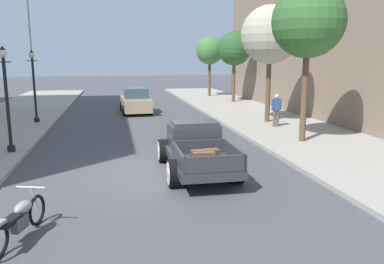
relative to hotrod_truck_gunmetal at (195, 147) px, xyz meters
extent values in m
plane|color=#47474C|center=(-1.27, -0.07, -0.75)|extent=(140.00, 140.00, 0.00)
cube|color=#9E998E|center=(5.98, -0.07, -0.68)|extent=(5.50, 64.00, 0.15)
cube|color=#333338|center=(0.00, -0.24, -0.21)|extent=(1.83, 4.93, 0.24)
cube|color=#333338|center=(0.00, 0.11, 0.31)|extent=(1.58, 1.12, 0.80)
cube|color=#333338|center=(0.00, 0.06, 0.77)|extent=(1.45, 0.96, 0.12)
cube|color=#3D4C5B|center=(0.01, 0.68, 0.47)|extent=(1.33, 0.06, 0.44)
cube|color=#333338|center=(0.02, 1.41, 0.17)|extent=(1.34, 1.52, 0.52)
cube|color=silver|center=(0.04, 2.21, 0.15)|extent=(0.68, 0.11, 0.47)
cube|color=#333338|center=(-0.02, -1.64, -0.07)|extent=(1.72, 2.13, 0.04)
cube|color=#333338|center=(-0.83, -1.63, 0.15)|extent=(0.11, 2.10, 0.44)
cube|color=#333338|center=(0.79, -1.66, 0.15)|extent=(0.11, 2.10, 0.44)
cube|color=#333338|center=(-0.04, -2.65, 0.15)|extent=(1.62, 0.10, 0.44)
cube|color=#333338|center=(-0.01, -0.63, 0.15)|extent=(1.62, 0.10, 0.44)
cylinder|color=black|center=(-0.88, 1.12, -0.35)|extent=(0.37, 0.81, 0.80)
cylinder|color=silver|center=(-1.06, 1.12, -0.35)|extent=(0.02, 0.66, 0.66)
cylinder|color=silver|center=(-1.07, 1.12, -0.35)|extent=(0.02, 0.24, 0.24)
cylinder|color=black|center=(0.92, 1.09, -0.35)|extent=(0.37, 0.81, 0.80)
cylinder|color=silver|center=(1.10, 1.09, -0.35)|extent=(0.02, 0.66, 0.66)
cylinder|color=silver|center=(1.11, 1.09, -0.35)|extent=(0.02, 0.24, 0.24)
cylinder|color=black|center=(-0.92, -1.58, -0.35)|extent=(0.37, 0.81, 0.80)
cylinder|color=silver|center=(-1.10, -1.57, -0.35)|extent=(0.02, 0.66, 0.66)
cylinder|color=silver|center=(-1.11, -1.57, -0.35)|extent=(0.02, 0.24, 0.24)
cylinder|color=black|center=(0.88, -1.60, -0.35)|extent=(0.37, 0.81, 0.80)
cylinder|color=silver|center=(1.06, -1.61, -0.35)|extent=(0.02, 0.66, 0.66)
cylinder|color=silver|center=(1.07, -1.61, -0.35)|extent=(0.02, 0.24, 0.24)
cube|color=brown|center=(-0.21, -1.99, 0.15)|extent=(0.61, 0.45, 0.40)
cube|color=#3D2D1E|center=(-0.21, -1.99, 0.15)|extent=(0.62, 0.06, 0.42)
cube|color=brown|center=(0.20, -1.35, 0.09)|extent=(0.47, 0.36, 0.28)
torus|color=black|center=(-4.24, -3.47, -0.42)|extent=(0.26, 0.66, 0.67)
cube|color=#4C4C51|center=(-4.46, -4.21, -0.37)|extent=(0.36, 0.49, 0.28)
ellipsoid|color=gray|center=(-4.39, -3.97, -0.14)|extent=(0.40, 0.57, 0.24)
cube|color=black|center=(-4.53, -4.45, -0.22)|extent=(0.37, 0.60, 0.10)
cylinder|color=silver|center=(-4.25, -3.53, -0.12)|extent=(0.12, 0.26, 0.58)
cylinder|color=silver|center=(-4.29, -3.64, 0.16)|extent=(0.60, 0.21, 0.04)
cube|color=tan|center=(-1.13, 13.86, -0.14)|extent=(1.90, 4.37, 0.80)
cube|color=#384C5B|center=(-1.12, 13.71, 0.58)|extent=(1.61, 2.06, 0.64)
cylinder|color=black|center=(-2.01, 15.12, -0.42)|extent=(0.25, 0.67, 0.66)
cylinder|color=black|center=(-0.36, 15.19, -0.42)|extent=(0.25, 0.67, 0.66)
cylinder|color=black|center=(-1.90, 12.54, -0.42)|extent=(0.25, 0.67, 0.66)
cylinder|color=black|center=(-0.25, 12.61, -0.42)|extent=(0.25, 0.67, 0.66)
cylinder|color=brown|center=(5.42, 6.20, -0.17)|extent=(0.14, 0.14, 0.86)
cylinder|color=brown|center=(5.60, 6.20, -0.17)|extent=(0.14, 0.14, 0.86)
cube|color=#2D4C93|center=(5.51, 6.20, 0.54)|extent=(0.36, 0.22, 0.56)
cylinder|color=#2D4C93|center=(5.29, 6.20, 0.51)|extent=(0.09, 0.09, 0.54)
cylinder|color=#2D4C93|center=(5.73, 6.20, 0.51)|extent=(0.09, 0.09, 0.54)
sphere|color=beige|center=(5.51, 6.20, 0.94)|extent=(0.22, 0.22, 0.22)
cylinder|color=black|center=(-6.33, 3.15, -0.48)|extent=(0.28, 0.28, 0.24)
cylinder|color=black|center=(-6.33, 3.15, 1.24)|extent=(0.12, 0.12, 3.20)
cylinder|color=black|center=(-6.33, 3.15, 2.69)|extent=(0.50, 0.04, 0.04)
sphere|color=silver|center=(-6.33, 3.15, 3.00)|extent=(0.32, 0.32, 0.32)
cone|color=black|center=(-6.33, 3.15, 3.18)|extent=(0.24, 0.24, 0.14)
cylinder|color=black|center=(-6.69, 10.16, -0.48)|extent=(0.28, 0.28, 0.24)
cylinder|color=black|center=(-6.69, 10.16, 1.24)|extent=(0.12, 0.12, 3.20)
cylinder|color=black|center=(-6.69, 10.16, 2.69)|extent=(0.50, 0.04, 0.04)
sphere|color=silver|center=(-6.69, 10.16, 3.00)|extent=(0.32, 0.32, 0.32)
cone|color=black|center=(-6.69, 10.16, 3.18)|extent=(0.24, 0.24, 0.14)
cylinder|color=#B2B2B7|center=(-8.04, 17.20, 3.90)|extent=(0.12, 0.12, 9.00)
cylinder|color=brown|center=(5.18, 2.74, 1.28)|extent=(0.26, 0.26, 3.77)
sphere|color=#33662D|center=(5.18, 2.74, 4.27)|extent=(2.93, 2.93, 2.93)
cylinder|color=brown|center=(5.68, 7.76, 1.14)|extent=(0.26, 0.26, 3.49)
sphere|color=#ADA893|center=(5.68, 7.76, 4.04)|extent=(3.08, 3.08, 3.08)
cylinder|color=brown|center=(6.90, 17.72, 0.99)|extent=(0.26, 0.26, 3.19)
sphere|color=#285628|center=(6.90, 17.72, 3.58)|extent=(2.67, 2.67, 2.67)
cylinder|color=brown|center=(6.16, 22.72, 0.98)|extent=(0.26, 0.26, 3.17)
sphere|color=#3D7538|center=(6.16, 22.72, 3.50)|extent=(2.48, 2.48, 2.48)
camera|label=1|loc=(-2.51, -11.82, 2.81)|focal=35.93mm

